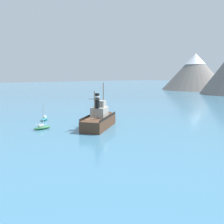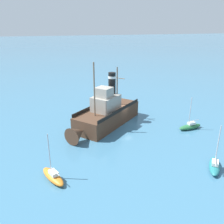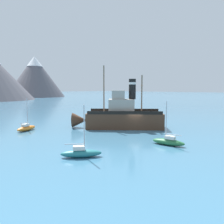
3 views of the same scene
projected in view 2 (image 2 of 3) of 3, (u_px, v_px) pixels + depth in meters
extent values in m
plane|color=teal|center=(123.00, 122.00, 37.26)|extent=(600.00, 600.00, 0.00)
cube|color=#4C3323|center=(108.00, 116.00, 36.44)|extent=(11.04, 12.05, 2.40)
cone|color=#4C3323|center=(78.00, 134.00, 30.73)|extent=(3.34, 3.35, 2.35)
cube|color=#9E998E|center=(106.00, 103.00, 35.24)|extent=(4.86, 4.99, 2.20)
cube|color=#9E998E|center=(104.00, 92.00, 34.21)|extent=(2.97, 2.94, 1.40)
cylinder|color=black|center=(112.00, 83.00, 35.64)|extent=(1.10, 1.10, 3.20)
cylinder|color=silver|center=(112.00, 77.00, 35.33)|extent=(1.16, 1.16, 0.35)
cylinder|color=#75604C|center=(94.00, 90.00, 32.09)|extent=(0.20, 0.20, 7.50)
cylinder|color=#75604C|center=(117.00, 86.00, 37.11)|extent=(0.20, 0.20, 6.00)
cylinder|color=#75604C|center=(117.00, 78.00, 36.65)|extent=(2.08, 1.75, 0.12)
cube|color=black|center=(120.00, 110.00, 34.85)|extent=(7.36, 8.86, 0.50)
cube|color=black|center=(96.00, 105.00, 37.01)|extent=(7.36, 8.86, 0.50)
ellipsoid|color=#23757A|center=(214.00, 166.00, 25.23)|extent=(3.61, 3.29, 0.70)
cube|color=silver|center=(215.00, 163.00, 24.87)|extent=(1.25, 1.20, 0.36)
cylinder|color=#B7B7BC|center=(218.00, 144.00, 24.64)|extent=(0.10, 0.10, 4.20)
cylinder|color=#B7B7BC|center=(216.00, 162.00, 24.39)|extent=(1.43, 1.22, 0.08)
ellipsoid|color=orange|center=(53.00, 176.00, 23.49)|extent=(3.94, 2.43, 0.70)
cube|color=silver|center=(53.00, 173.00, 23.16)|extent=(1.26, 1.00, 0.36)
cylinder|color=#B7B7BC|center=(49.00, 154.00, 22.85)|extent=(0.10, 0.10, 4.20)
cylinder|color=#B7B7BC|center=(55.00, 171.00, 22.75)|extent=(1.70, 0.74, 0.08)
ellipsoid|color=#286B3D|center=(190.00, 127.00, 34.84)|extent=(1.43, 3.88, 0.70)
cube|color=silver|center=(191.00, 123.00, 34.73)|extent=(0.74, 1.15, 0.36)
cylinder|color=#B7B7BC|center=(190.00, 111.00, 33.88)|extent=(0.10, 0.10, 4.20)
cylinder|color=#B7B7BC|center=(194.00, 121.00, 34.75)|extent=(0.24, 1.80, 0.08)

